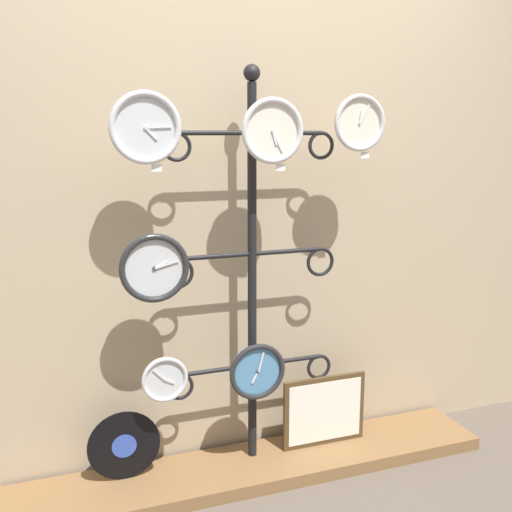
{
  "coord_description": "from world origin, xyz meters",
  "views": [
    {
      "loc": [
        -0.85,
        -1.99,
        1.53
      ],
      "look_at": [
        0.0,
        0.36,
        1.01
      ],
      "focal_mm": 42.0,
      "sensor_mm": 36.0,
      "label": 1
    }
  ],
  "objects_px": {
    "clock_top_center": "(272,131)",
    "clock_top_right": "(359,123)",
    "clock_bottom_center": "(257,371)",
    "vinyl_record": "(124,446)",
    "picture_frame": "(324,411)",
    "clock_middle_left": "(154,268)",
    "clock_bottom_left": "(165,379)",
    "display_stand": "(252,342)",
    "clock_top_left": "(145,128)"
  },
  "relations": [
    {
      "from": "clock_bottom_center",
      "to": "clock_top_center",
      "type": "bearing_deg",
      "value": -9.13
    },
    {
      "from": "clock_top_left",
      "to": "clock_bottom_left",
      "type": "distance_m",
      "value": 1.02
    },
    {
      "from": "clock_top_right",
      "to": "vinyl_record",
      "type": "bearing_deg",
      "value": 174.27
    },
    {
      "from": "clock_top_center",
      "to": "picture_frame",
      "type": "distance_m",
      "value": 1.35
    },
    {
      "from": "clock_bottom_left",
      "to": "clock_bottom_center",
      "type": "bearing_deg",
      "value": -3.23
    },
    {
      "from": "clock_top_left",
      "to": "clock_top_center",
      "type": "relative_size",
      "value": 1.04
    },
    {
      "from": "clock_top_left",
      "to": "clock_bottom_left",
      "type": "relative_size",
      "value": 1.41
    },
    {
      "from": "clock_middle_left",
      "to": "vinyl_record",
      "type": "relative_size",
      "value": 0.9
    },
    {
      "from": "clock_top_center",
      "to": "clock_top_right",
      "type": "xyz_separation_m",
      "value": [
        0.4,
        0.01,
        0.03
      ]
    },
    {
      "from": "display_stand",
      "to": "clock_top_right",
      "type": "bearing_deg",
      "value": -13.18
    },
    {
      "from": "clock_middle_left",
      "to": "picture_frame",
      "type": "height_order",
      "value": "clock_middle_left"
    },
    {
      "from": "clock_middle_left",
      "to": "display_stand",
      "type": "bearing_deg",
      "value": 11.08
    },
    {
      "from": "clock_top_center",
      "to": "clock_middle_left",
      "type": "relative_size",
      "value": 0.95
    },
    {
      "from": "display_stand",
      "to": "clock_middle_left",
      "type": "bearing_deg",
      "value": -168.92
    },
    {
      "from": "clock_top_center",
      "to": "picture_frame",
      "type": "height_order",
      "value": "clock_top_center"
    },
    {
      "from": "display_stand",
      "to": "clock_top_left",
      "type": "xyz_separation_m",
      "value": [
        -0.46,
        -0.1,
        0.94
      ]
    },
    {
      "from": "display_stand",
      "to": "clock_bottom_left",
      "type": "relative_size",
      "value": 9.22
    },
    {
      "from": "clock_top_left",
      "to": "clock_bottom_left",
      "type": "height_order",
      "value": "clock_top_left"
    },
    {
      "from": "clock_top_left",
      "to": "vinyl_record",
      "type": "distance_m",
      "value": 1.34
    },
    {
      "from": "display_stand",
      "to": "clock_top_left",
      "type": "bearing_deg",
      "value": -167.94
    },
    {
      "from": "clock_middle_left",
      "to": "vinyl_record",
      "type": "bearing_deg",
      "value": 148.66
    },
    {
      "from": "clock_bottom_center",
      "to": "picture_frame",
      "type": "xyz_separation_m",
      "value": [
        0.37,
        0.08,
        -0.28
      ]
    },
    {
      "from": "clock_middle_left",
      "to": "clock_bottom_center",
      "type": "distance_m",
      "value": 0.65
    },
    {
      "from": "vinyl_record",
      "to": "picture_frame",
      "type": "bearing_deg",
      "value": -1.31
    },
    {
      "from": "clock_middle_left",
      "to": "vinyl_record",
      "type": "distance_m",
      "value": 0.81
    },
    {
      "from": "clock_top_center",
      "to": "vinyl_record",
      "type": "distance_m",
      "value": 1.47
    },
    {
      "from": "picture_frame",
      "to": "clock_bottom_center",
      "type": "bearing_deg",
      "value": -167.47
    },
    {
      "from": "display_stand",
      "to": "clock_top_right",
      "type": "distance_m",
      "value": 1.06
    },
    {
      "from": "clock_middle_left",
      "to": "clock_bottom_left",
      "type": "distance_m",
      "value": 0.48
    },
    {
      "from": "clock_bottom_center",
      "to": "vinyl_record",
      "type": "height_order",
      "value": "clock_bottom_center"
    },
    {
      "from": "clock_top_center",
      "to": "clock_bottom_center",
      "type": "relative_size",
      "value": 1.04
    },
    {
      "from": "clock_top_left",
      "to": "clock_top_right",
      "type": "height_order",
      "value": "clock_top_right"
    },
    {
      "from": "clock_top_center",
      "to": "vinyl_record",
      "type": "xyz_separation_m",
      "value": [
        -0.63,
        0.11,
        -1.32
      ]
    },
    {
      "from": "clock_bottom_left",
      "to": "clock_bottom_center",
      "type": "xyz_separation_m",
      "value": [
        0.4,
        -0.02,
        -0.01
      ]
    },
    {
      "from": "clock_top_left",
      "to": "picture_frame",
      "type": "distance_m",
      "value": 1.55
    },
    {
      "from": "clock_top_center",
      "to": "display_stand",
      "type": "bearing_deg",
      "value": 111.7
    },
    {
      "from": "clock_top_right",
      "to": "clock_bottom_left",
      "type": "xyz_separation_m",
      "value": [
        -0.86,
        0.02,
        -1.04
      ]
    },
    {
      "from": "display_stand",
      "to": "clock_top_right",
      "type": "height_order",
      "value": "display_stand"
    },
    {
      "from": "clock_bottom_center",
      "to": "picture_frame",
      "type": "distance_m",
      "value": 0.48
    },
    {
      "from": "display_stand",
      "to": "picture_frame",
      "type": "distance_m",
      "value": 0.52
    },
    {
      "from": "clock_bottom_center",
      "to": "vinyl_record",
      "type": "bearing_deg",
      "value": 169.61
    },
    {
      "from": "clock_top_center",
      "to": "clock_top_right",
      "type": "height_order",
      "value": "clock_top_right"
    },
    {
      "from": "display_stand",
      "to": "clock_middle_left",
      "type": "xyz_separation_m",
      "value": [
        -0.44,
        -0.09,
        0.39
      ]
    },
    {
      "from": "clock_top_right",
      "to": "picture_frame",
      "type": "bearing_deg",
      "value": 137.51
    },
    {
      "from": "display_stand",
      "to": "clock_top_left",
      "type": "height_order",
      "value": "display_stand"
    },
    {
      "from": "clock_middle_left",
      "to": "picture_frame",
      "type": "xyz_separation_m",
      "value": [
        0.8,
        0.06,
        -0.77
      ]
    },
    {
      "from": "clock_top_right",
      "to": "picture_frame",
      "type": "distance_m",
      "value": 1.35
    },
    {
      "from": "clock_bottom_center",
      "to": "vinyl_record",
      "type": "distance_m",
      "value": 0.65
    },
    {
      "from": "clock_middle_left",
      "to": "clock_bottom_left",
      "type": "height_order",
      "value": "clock_middle_left"
    },
    {
      "from": "clock_bottom_center",
      "to": "picture_frame",
      "type": "bearing_deg",
      "value": 12.53
    }
  ]
}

